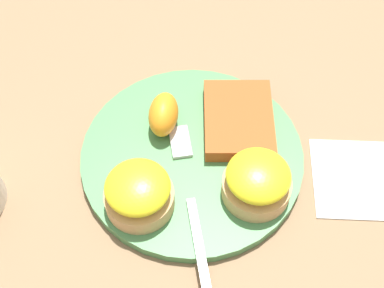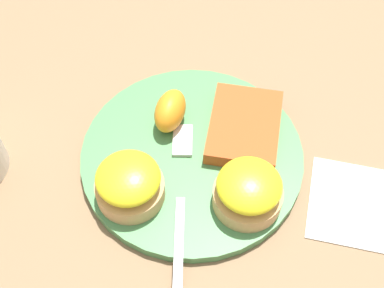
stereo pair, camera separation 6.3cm
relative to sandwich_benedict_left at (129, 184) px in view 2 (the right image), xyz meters
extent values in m
plane|color=#846647|center=(-0.09, 0.03, -0.04)|extent=(1.10, 1.10, 0.00)
cylinder|color=#47844C|center=(-0.09, 0.03, -0.03)|extent=(0.27, 0.27, 0.01)
cylinder|color=tan|center=(0.00, 0.00, -0.01)|extent=(0.08, 0.08, 0.02)
ellipsoid|color=yellow|center=(0.00, 0.00, 0.01)|extent=(0.07, 0.07, 0.03)
cylinder|color=tan|center=(-0.06, 0.12, -0.01)|extent=(0.08, 0.08, 0.02)
ellipsoid|color=yellow|center=(-0.06, 0.12, 0.01)|extent=(0.07, 0.07, 0.03)
cube|color=#B74D21|center=(-0.15, 0.06, -0.02)|extent=(0.14, 0.12, 0.02)
ellipsoid|color=orange|center=(-0.11, -0.02, 0.00)|extent=(0.07, 0.05, 0.04)
cube|color=silver|center=(0.02, 0.08, -0.02)|extent=(0.10, 0.07, 0.00)
cube|color=silver|center=(-0.09, 0.01, -0.02)|extent=(0.05, 0.04, 0.00)
cube|color=white|center=(-0.14, 0.22, -0.04)|extent=(0.14, 0.14, 0.00)
camera|label=1|loc=(0.24, 0.17, 0.52)|focal=50.00mm
camera|label=2|loc=(0.21, 0.22, 0.52)|focal=50.00mm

